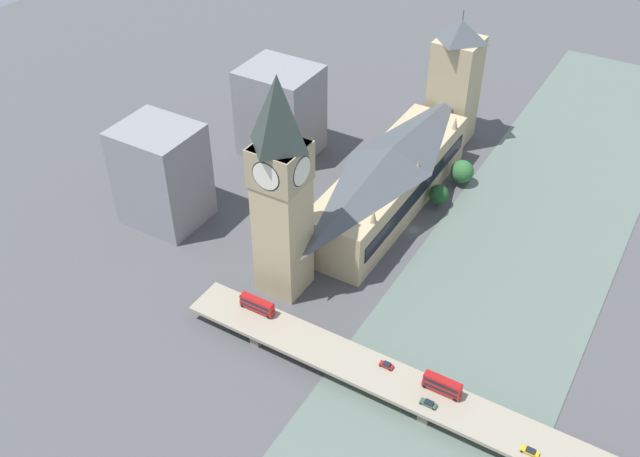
# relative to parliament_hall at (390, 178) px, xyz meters

# --- Properties ---
(ground_plane) EXTENTS (600.00, 600.00, 0.00)m
(ground_plane) POSITION_rel_parliament_hall_xyz_m (-14.29, 8.00, -12.96)
(ground_plane) COLOR #4C4C4F
(river_water) EXTENTS (61.68, 360.00, 0.30)m
(river_water) POSITION_rel_parliament_hall_xyz_m (-51.13, 8.00, -12.81)
(river_water) COLOR slate
(river_water) RESTS_ON ground_plane
(parliament_hall) EXTENTS (23.04, 89.47, 26.11)m
(parliament_hall) POSITION_rel_parliament_hall_xyz_m (0.00, 0.00, 0.00)
(parliament_hall) COLOR tan
(parliament_hall) RESTS_ON ground_plane
(clock_tower) EXTENTS (15.12, 15.12, 75.29)m
(clock_tower) POSITION_rel_parliament_hall_xyz_m (10.01, 55.67, 26.57)
(clock_tower) COLOR tan
(clock_tower) RESTS_ON ground_plane
(victoria_tower) EXTENTS (17.20, 17.20, 56.44)m
(victoria_tower) POSITION_rel_parliament_hall_xyz_m (0.06, -57.33, 13.26)
(victoria_tower) COLOR tan
(victoria_tower) RESTS_ON ground_plane
(road_bridge) EXTENTS (155.35, 13.43, 5.22)m
(road_bridge) POSITION_rel_parliament_hall_xyz_m (-51.13, 77.32, -8.71)
(road_bridge) COLOR gray
(road_bridge) RESTS_ON ground_plane
(double_decker_bus_mid) EXTENTS (10.77, 2.58, 5.02)m
(double_decker_bus_mid) POSITION_rel_parliament_hall_xyz_m (-52.53, 74.35, -4.97)
(double_decker_bus_mid) COLOR red
(double_decker_bus_mid) RESTS_ON road_bridge
(double_decker_bus_rear) EXTENTS (11.34, 2.62, 4.60)m
(double_decker_bus_rear) POSITION_rel_parliament_hall_xyz_m (7.77, 74.27, -5.19)
(double_decker_bus_rear) COLOR red
(double_decker_bus_rear) RESTS_ON road_bridge
(car_northbound_lead) EXTENTS (4.58, 1.81, 1.33)m
(car_northbound_lead) POSITION_rel_parliament_hall_xyz_m (-79.06, 80.86, -7.06)
(car_northbound_lead) COLOR gold
(car_northbound_lead) RESTS_ON road_bridge
(car_northbound_mid) EXTENTS (3.94, 1.81, 1.47)m
(car_northbound_mid) POSITION_rel_parliament_hall_xyz_m (-35.89, 74.17, -7.01)
(car_northbound_mid) COLOR maroon
(car_northbound_mid) RESTS_ON road_bridge
(car_southbound_lead) EXTENTS (4.57, 1.85, 1.34)m
(car_southbound_lead) POSITION_rel_parliament_hall_xyz_m (-51.35, 80.24, -7.07)
(car_southbound_lead) COLOR #2D5638
(car_southbound_lead) RESTS_ON road_bridge
(city_block_west) EXTENTS (29.20, 24.92, 36.83)m
(city_block_west) POSITION_rel_parliament_hall_xyz_m (55.93, -12.99, 5.46)
(city_block_west) COLOR gray
(city_block_west) RESTS_ON ground_plane
(city_block_center) EXTENTS (27.15, 23.63, 37.20)m
(city_block_center) POSITION_rel_parliament_hall_xyz_m (66.70, 46.81, 5.64)
(city_block_center) COLOR gray
(city_block_center) RESTS_ON ground_plane
(tree_embankment_near) EXTENTS (8.93, 8.93, 10.45)m
(tree_embankment_near) POSITION_rel_parliament_hall_xyz_m (-17.71, -27.61, -6.98)
(tree_embankment_near) COLOR brown
(tree_embankment_near) RESTS_ON ground_plane
(tree_embankment_mid) EXTENTS (7.41, 7.41, 9.15)m
(tree_embankment_mid) POSITION_rel_parliament_hall_xyz_m (-15.67, -9.71, -7.52)
(tree_embankment_mid) COLOR brown
(tree_embankment_mid) RESTS_ON ground_plane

